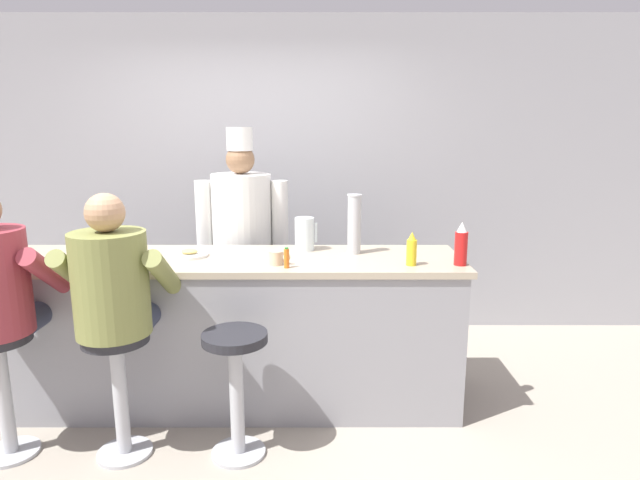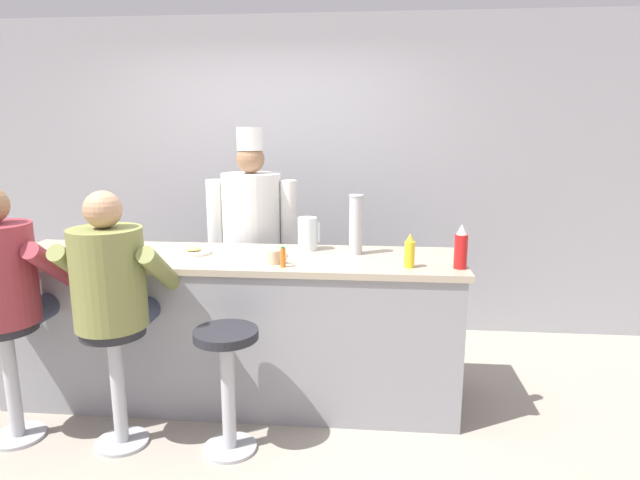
{
  "view_description": "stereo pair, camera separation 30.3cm",
  "coord_description": "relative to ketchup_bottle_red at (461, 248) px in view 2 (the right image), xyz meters",
  "views": [
    {
      "loc": [
        0.58,
        -2.92,
        1.78
      ],
      "look_at": [
        0.58,
        0.33,
        1.1
      ],
      "focal_mm": 30.0,
      "sensor_mm": 36.0,
      "label": 1
    },
    {
      "loc": [
        0.88,
        -2.9,
        1.78
      ],
      "look_at": [
        0.58,
        0.33,
        1.1
      ],
      "focal_mm": 30.0,
      "sensor_mm": 36.0,
      "label": 2
    }
  ],
  "objects": [
    {
      "name": "diner_counter",
      "position": [
        -1.42,
        0.19,
        -0.61
      ],
      "size": [
        2.95,
        0.73,
        0.98
      ],
      "color": "gray",
      "rests_on": "ground_plane"
    },
    {
      "name": "coffee_mug_tan",
      "position": [
        -1.09,
        0.01,
        -0.08
      ],
      "size": [
        0.13,
        0.08,
        0.08
      ],
      "color": "beige",
      "rests_on": "diner_counter"
    },
    {
      "name": "cup_stack_steel",
      "position": [
        -0.62,
        0.3,
        0.07
      ],
      "size": [
        0.09,
        0.09,
        0.39
      ],
      "color": "#B7BABF",
      "rests_on": "diner_counter"
    },
    {
      "name": "cereal_bowl",
      "position": [
        -2.11,
        -0.09,
        -0.1
      ],
      "size": [
        0.15,
        0.15,
        0.05
      ],
      "color": "#B24C47",
      "rests_on": "diner_counter"
    },
    {
      "name": "empty_stool_round",
      "position": [
        -1.29,
        -0.42,
        -0.62
      ],
      "size": [
        0.35,
        0.35,
        0.71
      ],
      "color": "#B2B5BA",
      "rests_on": "ground_plane"
    },
    {
      "name": "ketchup_bottle_red",
      "position": [
        0.0,
        0.0,
        0.0
      ],
      "size": [
        0.08,
        0.08,
        0.26
      ],
      "color": "red",
      "rests_on": "diner_counter"
    },
    {
      "name": "water_pitcher_clear",
      "position": [
        -0.94,
        0.39,
        -0.01
      ],
      "size": [
        0.15,
        0.13,
        0.22
      ],
      "color": "silver",
      "rests_on": "diner_counter"
    },
    {
      "name": "breakfast_plate",
      "position": [
        -1.67,
        0.22,
        -0.11
      ],
      "size": [
        0.23,
        0.23,
        0.05
      ],
      "color": "white",
      "rests_on": "diner_counter"
    },
    {
      "name": "wall_back",
      "position": [
        -1.42,
        1.58,
        0.25
      ],
      "size": [
        10.0,
        0.06,
        2.7
      ],
      "color": "#99999E",
      "rests_on": "ground_plane"
    },
    {
      "name": "hot_sauce_bottle_orange",
      "position": [
        -1.03,
        -0.07,
        -0.06
      ],
      "size": [
        0.03,
        0.03,
        0.12
      ],
      "color": "orange",
      "rests_on": "diner_counter"
    },
    {
      "name": "diner_seated_olive",
      "position": [
        -1.92,
        -0.39,
        -0.17
      ],
      "size": [
        0.59,
        0.58,
        1.46
      ],
      "color": "#B2B5BA",
      "rests_on": "ground_plane"
    },
    {
      "name": "diner_seated_maroon",
      "position": [
        -2.56,
        -0.39,
        -0.16
      ],
      "size": [
        0.6,
        0.59,
        1.48
      ],
      "color": "#B2B5BA",
      "rests_on": "ground_plane"
    },
    {
      "name": "mustard_bottle_yellow",
      "position": [
        -0.29,
        -0.01,
        -0.03
      ],
      "size": [
        0.06,
        0.06,
        0.2
      ],
      "color": "yellow",
      "rests_on": "diner_counter"
    },
    {
      "name": "ground_plane",
      "position": [
        -1.42,
        -0.17,
        -1.1
      ],
      "size": [
        20.0,
        20.0,
        0.0
      ],
      "primitive_type": "plane",
      "color": "#9E9384"
    },
    {
      "name": "cook_in_whites_near",
      "position": [
        -1.43,
        0.88,
        -0.12
      ],
      "size": [
        0.7,
        0.45,
        1.78
      ],
      "color": "#232328",
      "rests_on": "ground_plane"
    }
  ]
}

